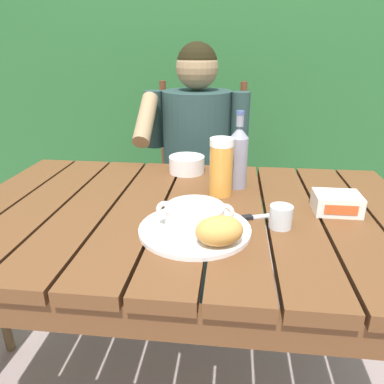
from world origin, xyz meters
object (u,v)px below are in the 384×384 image
water_glass_small (281,217)px  person_eating (195,156)px  chair_near_diner (199,186)px  soup_bowl (195,216)px  beer_glass (221,167)px  butter_tub (337,203)px  diner_bowl (187,164)px  table_knife (251,217)px  beer_bottle (238,156)px  serving_plate (195,229)px  bread_roll (219,231)px

water_glass_small → person_eating: bearing=112.0°
chair_near_diner → person_eating: 0.31m
chair_near_diner → soup_bowl: 1.06m
person_eating → beer_glass: size_ratio=6.59×
butter_tub → diner_bowl: size_ratio=0.96×
person_eating → water_glass_small: person_eating is taller
beer_glass → table_knife: beer_glass is taller
water_glass_small → beer_bottle: bearing=111.5°
serving_plate → table_knife: (0.15, 0.09, -0.00)m
diner_bowl → person_eating: bearing=90.5°
butter_tub → diner_bowl: (-0.48, 0.31, 0.00)m
person_eating → serving_plate: (0.08, -0.81, 0.04)m
serving_plate → soup_bowl: 0.04m
bread_roll → beer_bottle: beer_bottle is taller
soup_bowl → bread_roll: same height
serving_plate → table_knife: serving_plate is taller
person_eating → table_knife: size_ratio=7.86×
bread_roll → diner_bowl: size_ratio=1.03×
chair_near_diner → table_knife: (0.23, -0.92, 0.27)m
soup_bowl → table_knife: (0.15, 0.09, -0.04)m
chair_near_diner → person_eating: person_eating is taller
beer_glass → beer_bottle: size_ratio=0.72×
soup_bowl → diner_bowl: bearing=99.7°
bread_roll → water_glass_small: bearing=39.1°
table_knife → serving_plate: bearing=-148.2°
bread_roll → beer_glass: beer_glass is taller
table_knife → chair_near_diner: bearing=104.0°
serving_plate → table_knife: bearing=31.8°
serving_plate → chair_near_diner: bearing=94.6°
diner_bowl → table_knife: bearing=-58.9°
soup_bowl → bread_roll: bearing=-49.4°
beer_glass → beer_bottle: bearing=54.0°
soup_bowl → bread_roll: size_ratio=1.46×
serving_plate → soup_bowl: size_ratio=1.45×
chair_near_diner → soup_bowl: chair_near_diner is taller
chair_near_diner → person_eating: (-0.00, -0.20, 0.23)m
serving_plate → beer_bottle: (0.11, 0.34, 0.10)m
water_glass_small → table_knife: bearing=150.3°
butter_tub → beer_glass: bearing=163.8°
table_knife → beer_bottle: bearing=99.1°
butter_tub → table_knife: butter_tub is taller
person_eating → soup_bowl: 0.82m
beer_glass → table_knife: 0.21m
chair_near_diner → butter_tub: size_ratio=7.97×
soup_bowl → beer_glass: size_ratio=1.09×
soup_bowl → table_knife: bearing=31.8°
bread_roll → beer_bottle: bearing=84.0°
chair_near_diner → beer_bottle: chair_near_diner is taller
beer_bottle → table_knife: (0.04, -0.25, -0.11)m
table_knife → beer_glass: bearing=118.5°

